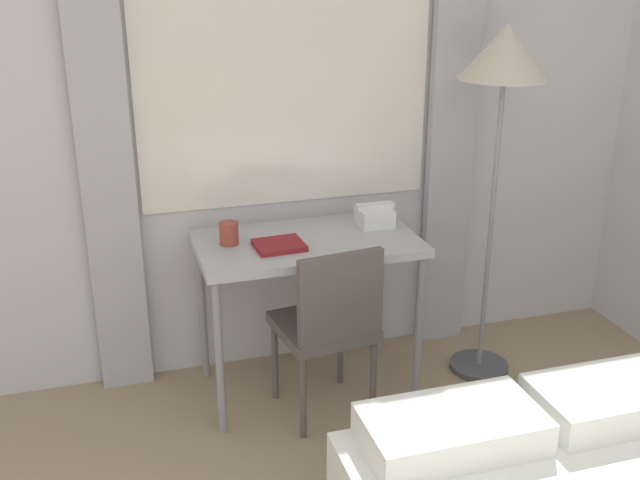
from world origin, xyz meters
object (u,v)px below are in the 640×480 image
at_px(mug, 229,233).
at_px(desk, 307,255).
at_px(desk_chair, 329,321).
at_px(standing_lamp, 504,77).
at_px(telephone, 375,216).
at_px(book, 279,245).

bearing_deg(mug, desk, -7.00).
bearing_deg(desk_chair, mug, 133.55).
distance_m(desk_chair, standing_lamp, 1.32).
height_order(standing_lamp, telephone, standing_lamp).
bearing_deg(mug, desk_chair, -39.29).
bearing_deg(telephone, book, -163.21).
relative_size(desk, desk_chair, 1.19).
bearing_deg(standing_lamp, telephone, 161.50).
xyz_separation_m(standing_lamp, book, (-1.03, 0.02, -0.69)).
distance_m(desk_chair, mug, 0.59).
height_order(standing_lamp, mug, standing_lamp).
bearing_deg(telephone, standing_lamp, -18.50).
relative_size(desk, standing_lamp, 0.59).
bearing_deg(desk, standing_lamp, -5.70).
bearing_deg(desk_chair, standing_lamp, 4.24).
xyz_separation_m(book, mug, (-0.20, 0.11, 0.04)).
xyz_separation_m(desk_chair, mug, (-0.37, 0.30, 0.34)).
distance_m(desk_chair, telephone, 0.59).
relative_size(telephone, book, 0.81).
height_order(desk, book, book).
bearing_deg(desk, mug, 173.00).
height_order(desk, mug, mug).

